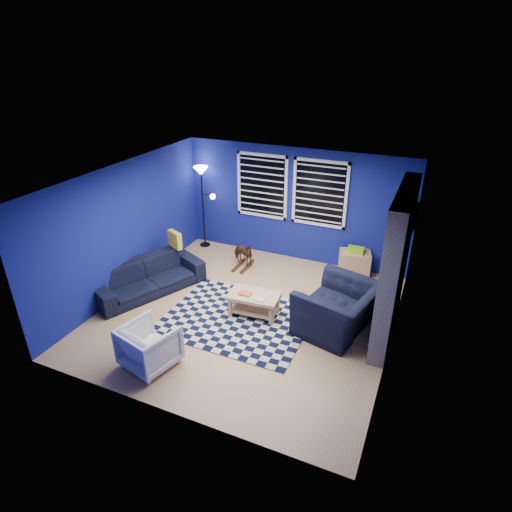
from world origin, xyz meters
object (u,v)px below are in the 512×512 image
(rocking_horse, at_px, (243,254))
(coffee_table, at_px, (254,300))
(cabinet, at_px, (354,263))
(floor_lamp, at_px, (202,182))
(armchair_big, at_px, (337,309))
(armchair_bent, at_px, (150,346))
(tv, at_px, (411,224))
(sofa, at_px, (148,277))

(rocking_horse, height_order, coffee_table, rocking_horse)
(rocking_horse, relative_size, coffee_table, 0.65)
(cabinet, height_order, floor_lamp, floor_lamp)
(armchair_big, distance_m, coffee_table, 1.47)
(armchair_bent, xyz_separation_m, rocking_horse, (-0.07, 3.40, -0.02))
(rocking_horse, bearing_deg, tv, -63.34)
(armchair_bent, bearing_deg, cabinet, -104.48)
(armchair_big, height_order, coffee_table, armchair_big)
(sofa, distance_m, armchair_bent, 2.22)
(cabinet, bearing_deg, tv, -29.93)
(armchair_bent, relative_size, rocking_horse, 1.24)
(armchair_bent, bearing_deg, coffee_table, -101.95)
(armchair_big, distance_m, floor_lamp, 4.41)
(armchair_bent, height_order, cabinet, armchair_bent)
(sofa, distance_m, floor_lamp, 2.61)
(floor_lamp, bearing_deg, rocking_horse, -26.55)
(sofa, bearing_deg, cabinet, -32.35)
(armchair_big, relative_size, cabinet, 1.80)
(tv, height_order, floor_lamp, floor_lamp)
(rocking_horse, relative_size, cabinet, 0.85)
(coffee_table, bearing_deg, sofa, -178.39)
(armchair_big, bearing_deg, tv, 168.46)
(armchair_bent, distance_m, rocking_horse, 3.40)
(coffee_table, xyz_separation_m, floor_lamp, (-2.26, 2.22, 1.27))
(tv, xyz_separation_m, floor_lamp, (-4.57, 0.25, 0.18))
(sofa, bearing_deg, armchair_bent, -118.02)
(sofa, relative_size, armchair_bent, 2.86)
(armchair_big, distance_m, cabinet, 2.08)
(sofa, xyz_separation_m, armchair_big, (3.69, 0.22, 0.10))
(sofa, bearing_deg, floor_lamp, 25.48)
(rocking_horse, relative_size, floor_lamp, 0.32)
(tv, relative_size, floor_lamp, 0.52)
(tv, bearing_deg, coffee_table, -139.48)
(tv, height_order, armchair_bent, tv)
(sofa, xyz_separation_m, cabinet, (3.55, 2.29, -0.04))
(tv, bearing_deg, sofa, -155.84)
(tv, distance_m, rocking_horse, 3.47)
(sofa, bearing_deg, armchair_big, -61.74)
(armchair_big, distance_m, armchair_bent, 3.08)
(sofa, relative_size, rocking_horse, 3.54)
(armchair_big, relative_size, rocking_horse, 2.11)
(tv, distance_m, floor_lamp, 4.58)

